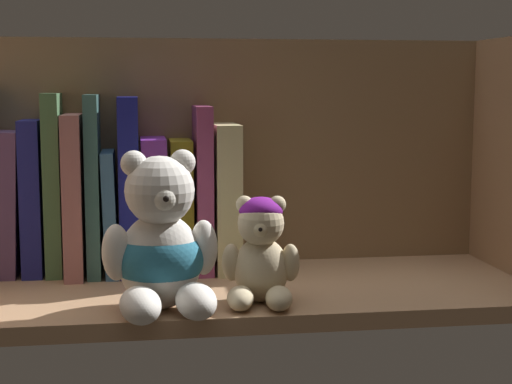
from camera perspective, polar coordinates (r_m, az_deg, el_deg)
name	(u,v)px	position (r cm, az deg, el deg)	size (l,w,h in cm)	color
shelf_board	(229,294)	(99.27, -1.92, -7.29)	(74.01, 27.47, 2.00)	#A87F5B
shelf_back_panel	(217,159)	(110.70, -2.80, 2.35)	(76.41, 1.20, 32.84)	olive
book_2	(8,203)	(108.87, -17.27, -0.74)	(3.15, 9.19, 18.74)	#52385E
book_3	(34,197)	(108.32, -15.57, -0.35)	(2.59, 9.41, 20.14)	navy
book_4	(55,184)	(107.80, -14.16, 0.58)	(2.10, 9.98, 23.56)	#426941
book_5	(76,193)	(107.73, -12.75, -0.09)	(2.36, 14.94, 20.90)	#9A5F5F
book_6	(94,184)	(107.43, -11.46, 0.59)	(1.73, 13.17, 23.39)	#37605B
book_7	(111,211)	(107.82, -10.32, -1.31)	(1.61, 13.59, 16.10)	#355E83
book_8	(129,184)	(107.30, -9.03, 0.56)	(2.58, 13.32, 23.09)	navy
book_9	(155,203)	(107.66, -7.24, -0.82)	(3.22, 12.87, 17.75)	#6A258A
book_10	(180,204)	(107.81, -5.41, -0.86)	(2.87, 11.10, 17.45)	#6E5F12
book_11	(202,187)	(107.70, -3.90, 0.34)	(2.08, 13.64, 21.89)	#83335A
book_12	(224,196)	(108.14, -2.27, -0.25)	(3.27, 14.30, 19.53)	tan
teddy_bear_larger	(161,248)	(87.82, -6.82, -3.99)	(13.01, 13.79, 17.60)	white
teddy_bear_smaller	(261,253)	(90.21, 0.34, -4.36)	(9.05, 9.40, 12.21)	beige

